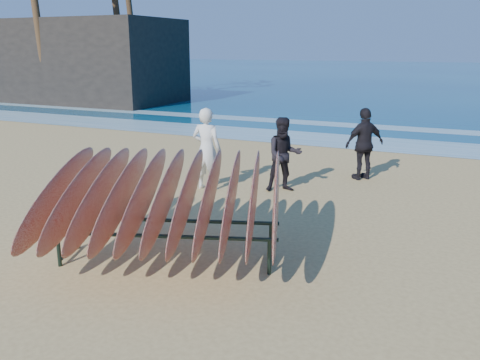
# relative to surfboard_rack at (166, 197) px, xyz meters

# --- Properties ---
(ground) EXTENTS (120.00, 120.00, 0.00)m
(ground) POSITION_rel_surfboard_rack_xyz_m (0.54, 0.53, -0.97)
(ground) COLOR tan
(ground) RESTS_ON ground
(ocean) EXTENTS (160.00, 160.00, 0.00)m
(ocean) POSITION_rel_surfboard_rack_xyz_m (0.54, 55.53, -0.96)
(ocean) COLOR navy
(ocean) RESTS_ON ground
(foam_near) EXTENTS (160.00, 160.00, 0.00)m
(foam_near) POSITION_rel_surfboard_rack_xyz_m (0.54, 10.53, -0.96)
(foam_near) COLOR white
(foam_near) RESTS_ON ground
(foam_far) EXTENTS (160.00, 160.00, 0.00)m
(foam_far) POSITION_rel_surfboard_rack_xyz_m (0.54, 14.03, -0.96)
(foam_far) COLOR white
(foam_far) RESTS_ON ground
(surfboard_rack) EXTENTS (3.97, 3.83, 1.61)m
(surfboard_rack) POSITION_rel_surfboard_rack_xyz_m (0.00, 0.00, 0.00)
(surfboard_rack) COLOR black
(surfboard_rack) RESTS_ON ground
(person_white) EXTENTS (0.67, 0.47, 1.77)m
(person_white) POSITION_rel_surfboard_rack_xyz_m (-1.29, 3.62, -0.08)
(person_white) COLOR silver
(person_white) RESTS_ON ground
(person_dark_a) EXTENTS (0.97, 0.91, 1.58)m
(person_dark_a) POSITION_rel_surfboard_rack_xyz_m (0.27, 4.17, -0.17)
(person_dark_a) COLOR black
(person_dark_a) RESTS_ON ground
(person_dark_b) EXTENTS (0.98, 0.97, 1.66)m
(person_dark_b) POSITION_rel_surfboard_rack_xyz_m (1.62, 5.87, -0.13)
(person_dark_b) COLOR black
(person_dark_b) RESTS_ON ground
(building) EXTENTS (9.93, 5.52, 4.41)m
(building) POSITION_rel_surfboard_rack_xyz_m (-15.92, 16.96, 1.24)
(building) COLOR #2D2823
(building) RESTS_ON ground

